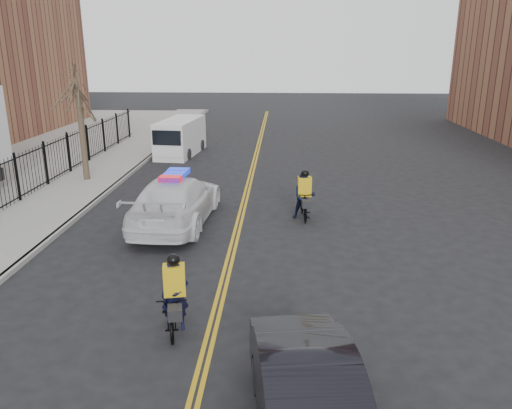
{
  "coord_description": "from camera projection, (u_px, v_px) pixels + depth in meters",
  "views": [
    {
      "loc": [
        1.48,
        -12.19,
        5.99
      ],
      "look_at": [
        0.71,
        2.75,
        1.3
      ],
      "focal_mm": 35.0,
      "sensor_mm": 36.0,
      "label": 1
    }
  ],
  "objects": [
    {
      "name": "iron_fence",
      "position": [
        35.0,
        171.0,
        21.25
      ],
      "size": [
        0.12,
        28.0,
        2.0
      ],
      "primitive_type": null,
      "color": "black",
      "rests_on": "ground"
    },
    {
      "name": "police_cruiser",
      "position": [
        176.0,
        200.0,
        17.62
      ],
      "size": [
        2.69,
        6.0,
        1.87
      ],
      "rotation": [
        0.0,
        0.0,
        3.09
      ],
      "color": "white",
      "rests_on": "ground"
    },
    {
      "name": "dark_sedan",
      "position": [
        311.0,
        407.0,
        7.64
      ],
      "size": [
        2.21,
        4.69,
        1.49
      ],
      "primitive_type": "imported",
      "rotation": [
        0.0,
        0.0,
        0.14
      ],
      "color": "black",
      "rests_on": "ground"
    },
    {
      "name": "center_line_right",
      "position": [
        248.0,
        196.0,
        21.1
      ],
      "size": [
        0.1,
        60.0,
        0.01
      ],
      "primitive_type": "cube",
      "color": "gold",
      "rests_on": "ground"
    },
    {
      "name": "center_line_left",
      "position": [
        244.0,
        196.0,
        21.11
      ],
      "size": [
        0.1,
        60.0,
        0.01
      ],
      "primitive_type": "cube",
      "color": "gold",
      "rests_on": "ground"
    },
    {
      "name": "street_tree",
      "position": [
        79.0,
        106.0,
        22.33
      ],
      "size": [
        3.2,
        3.2,
        4.8
      ],
      "color": "#3B2F22",
      "rests_on": "sidewalk"
    },
    {
      "name": "cyclist_far",
      "position": [
        304.0,
        200.0,
        18.18
      ],
      "size": [
        0.86,
        1.85,
        1.84
      ],
      "rotation": [
        0.0,
        0.0,
        0.07
      ],
      "color": "black",
      "rests_on": "ground"
    },
    {
      "name": "cyclist_near",
      "position": [
        176.0,
        303.0,
        10.98
      ],
      "size": [
        0.98,
        1.92,
        1.8
      ],
      "rotation": [
        0.0,
        0.0,
        0.2
      ],
      "color": "black",
      "rests_on": "ground"
    },
    {
      "name": "sidewalk",
      "position": [
        72.0,
        192.0,
        21.46
      ],
      "size": [
        3.0,
        60.0,
        0.15
      ],
      "primitive_type": "cube",
      "color": "gray",
      "rests_on": "ground"
    },
    {
      "name": "curb",
      "position": [
        106.0,
        193.0,
        21.38
      ],
      "size": [
        0.2,
        60.0,
        0.15
      ],
      "primitive_type": "cube",
      "color": "gray",
      "rests_on": "ground"
    },
    {
      "name": "ground",
      "position": [
        225.0,
        280.0,
        13.48
      ],
      "size": [
        120.0,
        120.0,
        0.0
      ],
      "primitive_type": "plane",
      "color": "black",
      "rests_on": "ground"
    },
    {
      "name": "cargo_van",
      "position": [
        180.0,
        138.0,
        29.17
      ],
      "size": [
        2.3,
        5.05,
        2.05
      ],
      "rotation": [
        0.0,
        0.0,
        -0.11
      ],
      "color": "silver",
      "rests_on": "ground"
    }
  ]
}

